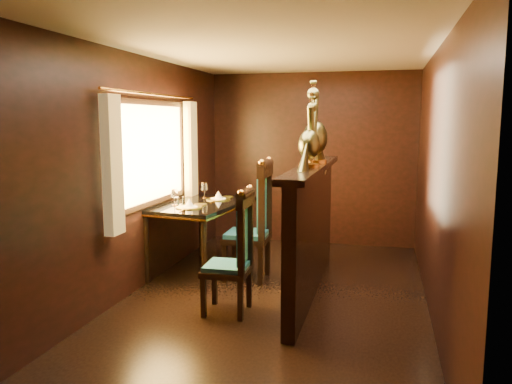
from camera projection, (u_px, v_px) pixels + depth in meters
ground at (275, 299)px, 5.10m from camera, size 5.00×5.00×0.00m
room_shell at (268, 144)px, 4.91m from camera, size 3.04×5.04×2.52m
partition at (311, 227)px, 5.21m from camera, size 0.26×2.70×1.36m
dining_table at (202, 209)px, 5.94m from camera, size 1.04×1.52×1.04m
chair_left at (238, 248)px, 4.65m from camera, size 0.45×0.48×1.21m
chair_right at (258, 217)px, 5.64m from camera, size 0.52×0.56×1.40m
peacock_left at (309, 131)px, 4.81m from camera, size 0.22×0.58×0.69m
peacock_right at (316, 123)px, 5.21m from camera, size 0.27×0.71×0.85m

